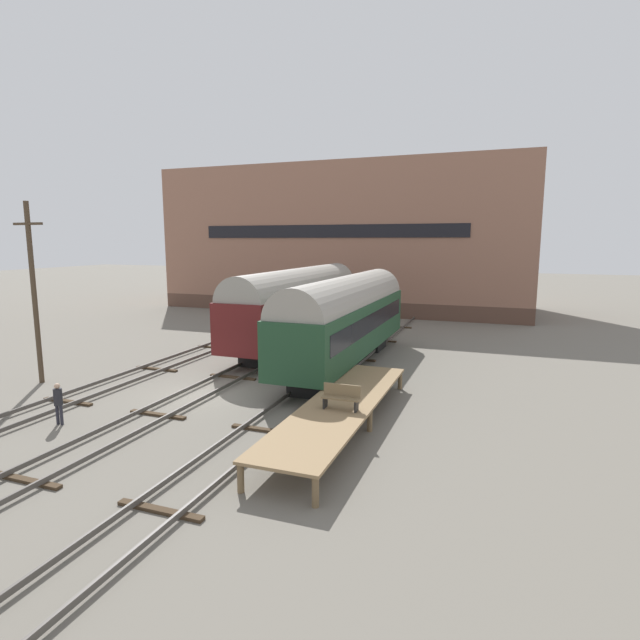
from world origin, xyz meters
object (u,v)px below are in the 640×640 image
(train_car_maroon, at_px, (298,302))
(utility_pole, at_px, (34,291))
(bench, at_px, (341,396))
(train_car_green, at_px, (346,316))
(person_worker, at_px, (58,400))

(train_car_maroon, distance_m, utility_pole, 15.52)
(utility_pole, bearing_deg, bench, -4.35)
(train_car_green, distance_m, utility_pole, 15.87)
(train_car_maroon, relative_size, bench, 12.02)
(train_car_maroon, bearing_deg, utility_pole, -123.78)
(train_car_green, bearing_deg, utility_pole, -147.93)
(train_car_maroon, relative_size, utility_pole, 1.89)
(bench, height_order, person_worker, bench)
(train_car_maroon, bearing_deg, bench, -61.65)
(bench, relative_size, person_worker, 0.85)
(bench, bearing_deg, person_worker, -164.77)
(train_car_maroon, xyz_separation_m, bench, (7.59, -14.06, -1.51))
(person_worker, bearing_deg, bench, 15.23)
(train_car_green, xyz_separation_m, person_worker, (-7.70, -12.46, -1.90))
(train_car_green, height_order, person_worker, train_car_green)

